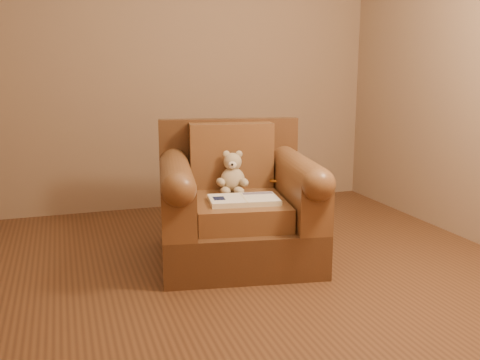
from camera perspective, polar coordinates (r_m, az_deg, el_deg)
name	(u,v)px	position (r m, az deg, el deg)	size (l,w,h in m)	color
floor	(229,287)	(3.26, -1.16, -11.36)	(4.00, 4.00, 0.00)	brown
armchair	(237,207)	(3.65, -0.36, -2.87)	(1.17, 1.13, 0.92)	#53321B
teddy_bear	(233,176)	(3.69, -0.80, 0.38)	(0.21, 0.25, 0.29)	tan
guidebook	(244,200)	(3.42, 0.39, -2.13)	(0.48, 0.33, 0.04)	beige
side_table	(281,205)	(4.04, 4.35, -2.71)	(0.36, 0.36, 0.50)	gold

